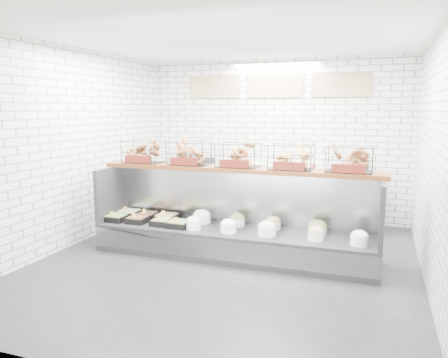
% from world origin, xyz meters
% --- Properties ---
extents(ground, '(5.50, 5.50, 0.00)m').
position_xyz_m(ground, '(0.00, 0.00, 0.00)').
color(ground, black).
rests_on(ground, ground).
extents(room_shell, '(5.02, 5.51, 3.01)m').
position_xyz_m(room_shell, '(0.00, 0.60, 2.06)').
color(room_shell, silver).
rests_on(room_shell, ground).
extents(display_case, '(4.00, 0.90, 1.20)m').
position_xyz_m(display_case, '(-0.02, 0.34, 0.33)').
color(display_case, black).
rests_on(display_case, ground).
extents(bagel_shelf, '(4.10, 0.50, 0.40)m').
position_xyz_m(bagel_shelf, '(-0.00, 0.52, 1.39)').
color(bagel_shelf, '#46220F').
rests_on(bagel_shelf, display_case).
extents(prep_counter, '(4.00, 0.60, 1.20)m').
position_xyz_m(prep_counter, '(0.00, 2.43, 0.47)').
color(prep_counter, '#93969B').
rests_on(prep_counter, ground).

